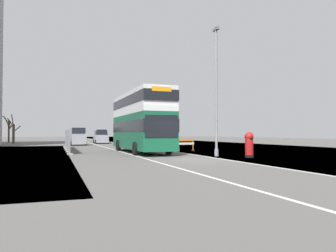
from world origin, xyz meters
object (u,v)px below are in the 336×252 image
Objects in this scene: car_oncoming_near at (78,137)px; car_receding_mid at (101,137)px; car_receding_far at (101,136)px; roadworks_barrier at (185,143)px; red_pillar_postbox at (249,144)px; double_decker_bus at (141,121)px; lamppost_foreground at (216,95)px.

car_oncoming_near is 0.88× the size of car_receding_mid.
car_oncoming_near is 14.80m from car_receding_far.
roadworks_barrier is at bearing -65.19° from car_oncoming_near.
car_receding_mid is at bearing -98.23° from car_receding_far.
car_oncoming_near is at bearing -120.49° from car_receding_mid.
red_pillar_postbox is 8.89m from roadworks_barrier.
double_decker_bus reaches higher than car_receding_far.
car_receding_far is (-2.88, 38.95, -3.27)m from lamppost_foreground.
lamppost_foreground reaches higher than car_receding_far.
red_pillar_postbox is (1.48, -1.82, -3.40)m from lamppost_foreground.
red_pillar_postbox is at bearing -83.55° from roadworks_barrier.
red_pillar_postbox is at bearing -51.04° from lamppost_foreground.
car_receding_far reaches higher than roadworks_barrier.
red_pillar_postbox is 41.01m from car_receding_far.
roadworks_barrier is 32.12m from car_receding_far.
lamppost_foreground is (3.92, -6.26, 1.67)m from double_decker_bus.
car_receding_mid reaches higher than red_pillar_postbox.
double_decker_bus is 2.95× the size of car_receding_far.
car_receding_far is (4.96, 13.95, -0.04)m from car_oncoming_near.
lamppost_foreground is at bearing -82.91° from car_receding_mid.
lamppost_foreground is 32.05m from car_receding_mid.
double_decker_bus is 25.43m from car_receding_mid.
lamppost_foreground reaches higher than roadworks_barrier.
roadworks_barrier is at bearing -79.84° from car_receding_mid.
lamppost_foreground is 2.40× the size of car_receding_far.
red_pillar_postbox is 0.44× the size of car_oncoming_near.
car_receding_far is at bearing 81.77° from car_receding_mid.
double_decker_bus reaches higher than roadworks_barrier.
car_receding_mid is (3.90, 6.63, -0.13)m from car_oncoming_near.
car_oncoming_near is (-8.32, 17.99, 0.41)m from roadworks_barrier.
double_decker_bus is 2.55× the size of car_receding_mid.
car_oncoming_near reaches higher than car_receding_far.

